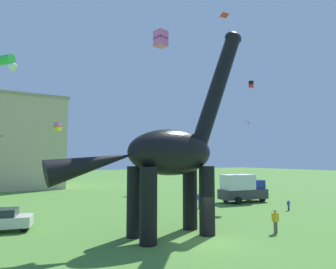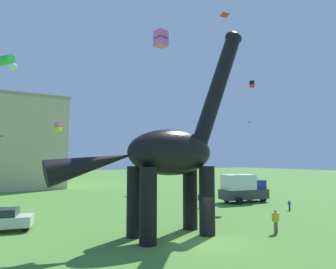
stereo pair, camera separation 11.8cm
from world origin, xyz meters
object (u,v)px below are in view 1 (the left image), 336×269
at_px(kite_near_high, 144,159).
at_px(kite_mid_left, 248,122).
at_px(person_photographer, 200,198).
at_px(parked_box_truck, 242,188).
at_px(kite_apex, 224,15).
at_px(kite_high_right, 58,127).
at_px(person_near_flyer, 152,200).
at_px(kite_trailing, 3,62).
at_px(kite_high_left, 161,39).
at_px(kite_mid_right, 251,84).
at_px(dinosaur_sculpture, 170,152).
at_px(person_vendor_side, 275,219).
at_px(person_watching_child, 289,204).

bearing_deg(kite_near_high, kite_mid_left, -49.40).
xyz_separation_m(person_photographer, kite_mid_left, (9.90, 2.70, 8.75)).
height_order(parked_box_truck, kite_apex, kite_apex).
height_order(kite_apex, kite_high_right, kite_apex).
relative_size(person_photographer, person_near_flyer, 0.95).
bearing_deg(kite_near_high, parked_box_truck, -63.88).
relative_size(person_photographer, kite_trailing, 0.90).
bearing_deg(kite_high_left, kite_apex, -15.38).
relative_size(kite_apex, kite_mid_right, 1.14).
height_order(dinosaur_sculpture, person_photographer, dinosaur_sculpture).
bearing_deg(kite_mid_right, kite_high_left, -162.97).
height_order(kite_near_high, kite_mid_right, kite_mid_right).
xyz_separation_m(person_near_flyer, kite_mid_right, (12.89, -0.96, 12.94)).
distance_m(kite_high_right, kite_mid_right, 22.67).
relative_size(dinosaur_sculpture, person_vendor_side, 9.48).
bearing_deg(kite_high_left, dinosaur_sculpture, -108.67).
bearing_deg(kite_trailing, kite_mid_left, 19.73).
bearing_deg(kite_trailing, person_near_flyer, 33.18).
bearing_deg(kite_trailing, kite_high_right, 64.14).
height_order(parked_box_truck, person_vendor_side, parked_box_truck).
bearing_deg(person_photographer, person_watching_child, 70.63).
distance_m(kite_high_left, kite_trailing, 12.38).
relative_size(person_vendor_side, person_near_flyer, 0.93).
height_order(dinosaur_sculpture, kite_mid_right, dinosaur_sculpture).
bearing_deg(kite_high_left, person_vendor_side, -50.40).
height_order(person_vendor_side, kite_trailing, kite_trailing).
bearing_deg(kite_high_left, kite_mid_left, 22.51).
bearing_deg(kite_high_right, kite_trailing, -115.86).
xyz_separation_m(person_vendor_side, person_photographer, (1.55, 10.71, 0.02)).
relative_size(kite_trailing, kite_near_high, 1.65).
xyz_separation_m(dinosaur_sculpture, kite_high_right, (-5.61, 9.27, 2.30)).
relative_size(person_watching_child, kite_trailing, 0.57).
bearing_deg(parked_box_truck, kite_high_left, -150.68).
bearing_deg(parked_box_truck, kite_mid_left, 39.29).
distance_m(kite_apex, kite_mid_left, 16.11).
bearing_deg(kite_trailing, kite_mid_right, 16.30).
height_order(kite_near_high, kite_high_right, kite_high_right).
bearing_deg(person_vendor_side, person_photographer, 17.17).
bearing_deg(kite_apex, kite_high_right, 149.70).
bearing_deg(dinosaur_sculpture, kite_near_high, 78.48).
relative_size(person_vendor_side, kite_near_high, 1.45).
height_order(parked_box_truck, kite_near_high, kite_near_high).
distance_m(person_vendor_side, kite_high_right, 18.47).
height_order(dinosaur_sculpture, kite_near_high, dinosaur_sculpture).
bearing_deg(kite_mid_left, kite_trailing, -160.27).
xyz_separation_m(person_near_flyer, kite_mid_left, (14.73, 1.42, 8.70)).
bearing_deg(person_photographer, kite_high_right, -76.40).
bearing_deg(kite_mid_left, person_watching_child, -111.44).
bearing_deg(parked_box_truck, person_watching_child, -81.10).
xyz_separation_m(kite_trailing, kite_high_right, (4.22, 8.71, -2.32)).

